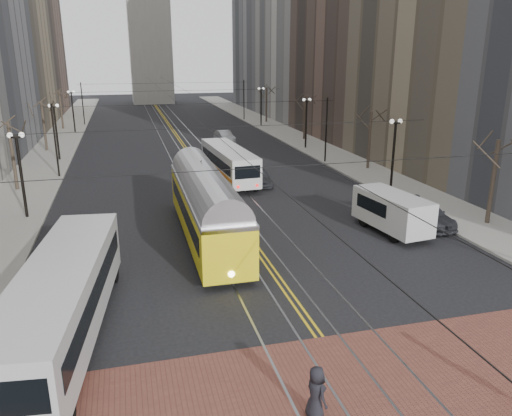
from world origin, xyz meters
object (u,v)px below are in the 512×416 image
sedan_grey (260,177)px  pedestrian_a (316,393)px  cargo_van (392,213)px  streetcar (206,212)px  sedan_parked (427,214)px  sedan_silver (225,137)px  transit_bus (63,303)px  rear_bus (229,164)px

sedan_grey → pedestrian_a: bearing=-98.1°
cargo_van → pedestrian_a: 18.00m
streetcar → sedan_grey: size_ratio=3.51×
sedan_grey → sedan_parked: size_ratio=0.85×
sedan_grey → sedan_silver: size_ratio=0.93×
streetcar → sedan_grey: (6.50, 11.82, -1.00)m
streetcar → pedestrian_a: streetcar is taller
sedan_silver → transit_bus: bearing=-117.2°
streetcar → sedan_parked: size_ratio=2.96×
streetcar → pedestrian_a: (0.67, -16.24, -0.80)m
pedestrian_a → sedan_grey: bearing=-25.8°
streetcar → pedestrian_a: 16.28m
transit_bus → rear_bus: size_ratio=1.13×
transit_bus → sedan_parked: transit_bus is taller
transit_bus → streetcar: (7.12, 9.64, 0.13)m
rear_bus → pedestrian_a: 30.62m
cargo_van → sedan_silver: (-3.52, 35.47, -0.51)m
cargo_van → pedestrian_a: (-10.66, -14.51, -0.34)m
sedan_grey → pedestrian_a: (-5.83, -28.07, 0.20)m
rear_bus → sedan_silver: bearing=76.4°
transit_bus → sedan_parked: (21.42, 8.62, -0.87)m
rear_bus → sedan_silver: size_ratio=2.51×
transit_bus → sedan_silver: size_ratio=2.84×
sedan_parked → rear_bus: bearing=122.2°
cargo_van → streetcar: bearing=163.9°
rear_bus → pedestrian_a: size_ratio=6.28×
streetcar → pedestrian_a: bearing=-87.4°
streetcar → sedan_parked: (14.30, -1.02, -0.99)m
rear_bus → pedestrian_a: (-3.63, -30.40, -0.55)m
sedan_parked → sedan_grey: bearing=120.1°
sedan_parked → pedestrian_a: bearing=-133.0°
rear_bus → sedan_silver: rear_bus is taller
cargo_van → sedan_grey: (-4.82, 13.56, -0.54)m
sedan_grey → sedan_parked: (7.80, -12.84, 0.01)m
transit_bus → pedestrian_a: 10.24m
rear_bus → cargo_van: (7.02, -15.89, -0.21)m
sedan_parked → sedan_silver: bearing=99.4°
cargo_van → sedan_silver: 35.65m
cargo_van → sedan_grey: cargo_van is taller
cargo_van → sedan_grey: 14.40m
sedan_grey → sedan_parked: 15.03m
cargo_van → sedan_parked: (2.98, 0.72, -0.54)m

